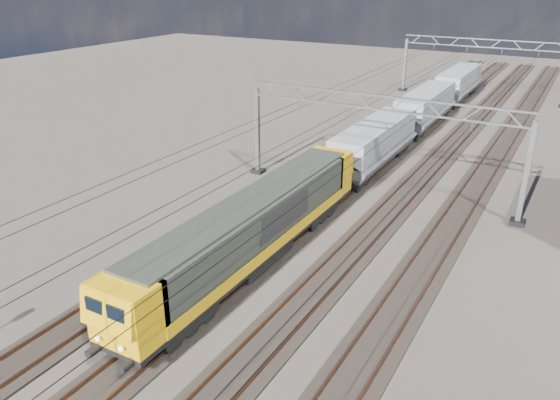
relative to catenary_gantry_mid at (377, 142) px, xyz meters
The scene contains 12 objects.
ground 5.59m from the catenary_gantry_mid, 90.00° to the right, with size 160.00×160.00×0.00m, color #2A241F.
track_outer_west 8.17m from the catenary_gantry_mid, 146.31° to the right, with size 2.60×140.00×0.30m.
track_loco 5.89m from the catenary_gantry_mid, 116.57° to the right, with size 2.60×140.00×0.30m.
track_inner_east 5.89m from the catenary_gantry_mid, 63.43° to the right, with size 2.60×140.00×0.30m.
track_outer_east 8.17m from the catenary_gantry_mid, 33.69° to the right, with size 2.60×140.00×0.30m.
catenary_gantry_mid is the anchor object (origin of this frame).
catenary_gantry_far 36.00m from the catenary_gantry_mid, 90.00° to the left, with size 19.90×0.90×7.11m.
overhead_wires 4.40m from the catenary_gantry_mid, 90.00° to the left, with size 12.03×140.00×0.53m.
locomotive 12.76m from the catenary_gantry_mid, 99.09° to the right, with size 2.76×21.10×3.62m.
hopper_wagon_lead 5.81m from the catenary_gantry_mid, 111.06° to the left, with size 3.38×13.00×3.25m.
hopper_wagon_mid 19.57m from the catenary_gantry_mid, 95.89° to the left, with size 3.38×13.00×3.25m.
hopper_wagon_third 33.70m from the catenary_gantry_mid, 93.41° to the left, with size 3.38×13.00×3.25m.
Camera 1 is at (11.83, -30.03, 14.67)m, focal length 35.00 mm.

